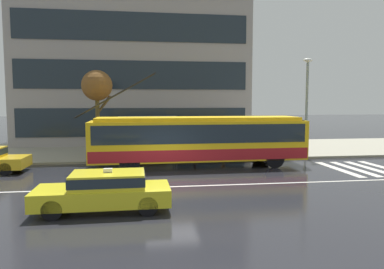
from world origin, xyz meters
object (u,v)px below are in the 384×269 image
(pedestrian_waiting_by_pole, at_px, (122,132))
(trolleybus, at_px, (199,139))
(taxi_oncoming_near, at_px, (105,189))
(street_lamp, at_px, (307,98))
(pedestrian_at_shelter, at_px, (195,132))
(pedestrian_approaching_curb, at_px, (255,130))
(street_tree_bare, at_px, (97,87))
(pedestrian_walking_past, at_px, (223,129))
(bus_shelter, at_px, (148,126))

(pedestrian_waiting_by_pole, bearing_deg, trolleybus, -33.47)
(taxi_oncoming_near, height_order, street_lamp, street_lamp)
(pedestrian_waiting_by_pole, bearing_deg, pedestrian_at_shelter, -0.19)
(taxi_oncoming_near, height_order, pedestrian_at_shelter, pedestrian_at_shelter)
(trolleybus, xyz_separation_m, pedestrian_approaching_curb, (4.00, 2.53, 0.23))
(pedestrian_approaching_curb, height_order, street_tree_bare, street_tree_bare)
(taxi_oncoming_near, bearing_deg, pedestrian_walking_past, 60.90)
(pedestrian_at_shelter, relative_size, pedestrian_walking_past, 1.01)
(pedestrian_walking_past, height_order, street_tree_bare, street_tree_bare)
(pedestrian_walking_past, height_order, pedestrian_waiting_by_pole, pedestrian_waiting_by_pole)
(bus_shelter, relative_size, pedestrian_waiting_by_pole, 1.92)
(pedestrian_walking_past, relative_size, pedestrian_waiting_by_pole, 0.99)
(bus_shelter, bearing_deg, street_tree_bare, -177.82)
(trolleybus, distance_m, street_lamp, 7.91)
(street_lamp, bearing_deg, pedestrian_walking_past, 155.72)
(pedestrian_approaching_curb, bearing_deg, taxi_oncoming_near, -129.27)
(taxi_oncoming_near, height_order, street_tree_bare, street_tree_bare)
(pedestrian_at_shelter, height_order, pedestrian_walking_past, pedestrian_at_shelter)
(bus_shelter, xyz_separation_m, pedestrian_waiting_by_pole, (-1.57, -0.85, -0.31))
(pedestrian_approaching_curb, height_order, street_lamp, street_lamp)
(trolleybus, bearing_deg, pedestrian_walking_past, 61.57)
(pedestrian_approaching_curb, bearing_deg, bus_shelter, 170.25)
(bus_shelter, distance_m, street_tree_bare, 3.94)
(pedestrian_walking_past, bearing_deg, trolleybus, -118.43)
(pedestrian_at_shelter, distance_m, pedestrian_walking_past, 2.65)
(taxi_oncoming_near, bearing_deg, pedestrian_waiting_by_pole, 89.75)
(pedestrian_walking_past, height_order, street_lamp, street_lamp)
(trolleybus, bearing_deg, taxi_oncoming_near, -119.48)
(taxi_oncoming_near, distance_m, street_tree_bare, 11.93)
(pedestrian_waiting_by_pole, distance_m, street_tree_bare, 3.22)
(trolleybus, height_order, bus_shelter, trolleybus)
(street_lamp, bearing_deg, pedestrian_at_shelter, 174.48)
(street_tree_bare, bearing_deg, trolleybus, -31.47)
(trolleybus, height_order, street_tree_bare, street_tree_bare)
(pedestrian_walking_past, bearing_deg, street_lamp, -24.28)
(bus_shelter, xyz_separation_m, pedestrian_at_shelter, (2.91, -0.86, -0.37))
(street_lamp, xyz_separation_m, street_tree_bare, (-13.08, 1.43, 0.66))
(pedestrian_at_shelter, distance_m, pedestrian_approaching_curb, 3.82)
(taxi_oncoming_near, height_order, pedestrian_walking_past, pedestrian_walking_past)
(pedestrian_waiting_by_pole, bearing_deg, bus_shelter, 28.40)
(pedestrian_at_shelter, height_order, street_lamp, street_lamp)
(pedestrian_approaching_curb, distance_m, street_tree_bare, 10.24)
(pedestrian_walking_past, xyz_separation_m, street_lamp, (4.91, -2.21, 2.09))
(trolleybus, relative_size, street_tree_bare, 2.31)
(taxi_oncoming_near, xyz_separation_m, bus_shelter, (1.61, 11.34, 1.34))
(bus_shelter, distance_m, street_lamp, 10.25)
(pedestrian_approaching_curb, height_order, pedestrian_walking_past, pedestrian_approaching_curb)
(pedestrian_approaching_curb, bearing_deg, pedestrian_walking_past, 132.09)
(trolleybus, relative_size, street_lamp, 2.02)
(trolleybus, bearing_deg, bus_shelter, 126.43)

